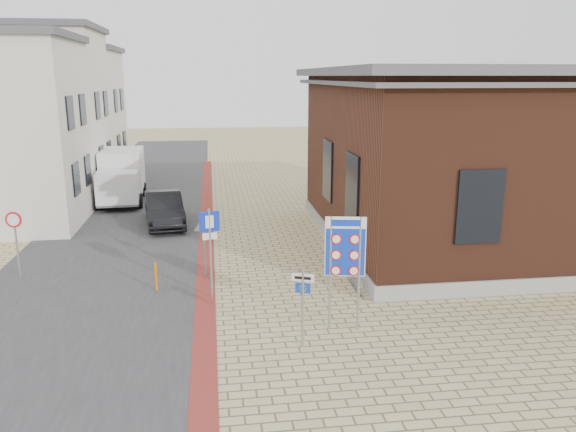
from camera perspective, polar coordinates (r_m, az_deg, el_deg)
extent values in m
plane|color=tan|center=(15.50, -0.90, -10.72)|extent=(120.00, 120.00, 0.00)
cube|color=#38383A|center=(29.94, -14.96, 1.05)|extent=(7.00, 60.00, 0.02)
cube|color=maroon|center=(24.83, -8.29, -1.23)|extent=(0.60, 40.00, 0.02)
cube|color=gray|center=(24.35, 18.51, -1.56)|extent=(12.15, 12.15, 0.50)
cube|color=#4D2518|center=(23.72, 19.11, 6.02)|extent=(12.00, 12.00, 6.00)
cube|color=#4E4D53|center=(23.54, 19.74, 13.63)|extent=(13.00, 13.00, 0.30)
cube|color=#4E4D53|center=(23.54, 19.66, 12.66)|extent=(12.70, 12.70, 0.15)
cube|color=black|center=(18.93, 6.59, 2.70)|extent=(0.12, 1.60, 2.40)
cube|color=black|center=(22.76, 4.11, 4.67)|extent=(0.12, 1.60, 2.40)
cube|color=black|center=(17.21, 18.89, 0.89)|extent=(1.40, 0.12, 2.20)
cube|color=black|center=(25.80, -20.73, 3.55)|extent=(0.10, 1.10, 1.40)
cube|color=black|center=(28.12, -19.69, 4.43)|extent=(0.10, 1.10, 1.40)
cube|color=black|center=(25.49, -21.28, 9.75)|extent=(0.10, 1.10, 1.40)
cube|color=black|center=(27.83, -20.17, 10.12)|extent=(0.10, 1.10, 1.40)
cube|color=silver|center=(33.37, -24.35, 9.21)|extent=(7.00, 6.00, 8.80)
cube|color=#4E4D53|center=(33.40, -25.17, 16.99)|extent=(7.40, 6.40, 0.30)
cube|color=black|center=(31.61, -18.40, 5.51)|extent=(0.10, 1.10, 1.40)
cube|color=black|center=(33.95, -17.69, 6.11)|extent=(0.10, 1.10, 1.40)
cube|color=black|center=(31.35, -18.80, 10.58)|extent=(0.10, 1.10, 1.40)
cube|color=black|center=(33.71, -18.05, 10.82)|extent=(0.10, 1.10, 1.40)
cube|color=silver|center=(39.18, -21.87, 9.39)|extent=(7.00, 6.00, 8.00)
cube|color=#4E4D53|center=(39.14, -22.44, 15.44)|extent=(7.40, 6.40, 0.30)
cube|color=black|center=(37.48, -16.79, 6.86)|extent=(0.10, 1.10, 1.40)
cube|color=black|center=(39.83, -16.28, 7.29)|extent=(0.10, 1.10, 1.40)
cube|color=black|center=(37.26, -17.10, 11.13)|extent=(0.10, 1.10, 1.40)
cube|color=black|center=(39.63, -16.56, 11.31)|extent=(0.10, 1.10, 1.40)
torus|color=slate|center=(17.31, 7.25, -7.10)|extent=(0.04, 0.60, 0.60)
torus|color=slate|center=(17.58, 7.00, -6.75)|extent=(0.04, 0.60, 0.60)
torus|color=slate|center=(17.86, 6.75, -6.42)|extent=(0.04, 0.60, 0.60)
torus|color=slate|center=(18.13, 6.52, -6.09)|extent=(0.04, 0.60, 0.60)
torus|color=slate|center=(18.40, 6.29, -5.77)|extent=(0.04, 0.60, 0.60)
cube|color=slate|center=(17.95, 6.73, -7.19)|extent=(0.08, 1.60, 0.04)
imported|color=black|center=(25.61, -12.47, 0.70)|extent=(2.16, 4.61, 1.46)
cube|color=slate|center=(30.81, -16.45, 2.10)|extent=(2.21, 5.19, 0.24)
cube|color=white|center=(28.91, -16.90, 2.84)|extent=(2.05, 1.69, 1.51)
cube|color=black|center=(28.17, -17.09, 3.13)|extent=(1.80, 0.16, 0.76)
cube|color=white|center=(31.42, -16.46, 4.60)|extent=(2.23, 3.49, 2.08)
cylinder|color=black|center=(29.48, -18.65, 1.32)|extent=(0.27, 0.77, 0.76)
cylinder|color=black|center=(29.25, -14.81, 1.50)|extent=(0.27, 0.77, 0.76)
cylinder|color=black|center=(32.41, -17.93, 2.47)|extent=(0.27, 0.77, 0.76)
cylinder|color=black|center=(32.20, -14.43, 2.64)|extent=(0.27, 0.77, 0.76)
cylinder|color=gray|center=(14.58, 4.31, -5.88)|extent=(0.07, 0.07, 3.06)
cylinder|color=gray|center=(14.62, 7.22, -5.91)|extent=(0.07, 0.07, 3.06)
cube|color=white|center=(14.36, 5.84, -3.13)|extent=(1.03, 0.24, 1.57)
cube|color=#0F31BF|center=(14.36, 5.84, -3.13)|extent=(0.99, 0.24, 1.53)
cube|color=white|center=(14.19, 5.90, -0.68)|extent=(0.99, 0.24, 0.30)
cylinder|color=gray|center=(13.78, 1.51, -9.38)|extent=(0.07, 0.07, 2.03)
cube|color=white|center=(13.48, 1.53, -6.28)|extent=(0.53, 0.23, 0.19)
cube|color=#0F38B7|center=(13.58, 1.52, -7.33)|extent=(0.36, 0.17, 0.25)
cylinder|color=gray|center=(16.77, -7.88, -3.85)|extent=(0.07, 0.07, 2.75)
cube|color=#0E29B2|center=(16.50, -8.00, -0.57)|extent=(0.60, 0.18, 0.61)
cube|color=white|center=(16.61, -7.94, -2.04)|extent=(0.44, 0.14, 0.20)
cylinder|color=gray|center=(18.67, -8.48, -3.17)|extent=(0.07, 0.07, 2.04)
cylinder|color=gray|center=(20.34, -25.83, -2.70)|extent=(0.07, 0.07, 2.25)
cylinder|color=red|center=(20.13, -26.09, -0.33)|extent=(0.53, 0.08, 0.53)
cylinder|color=orange|center=(17.92, -13.26, -6.01)|extent=(0.10, 0.10, 0.93)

